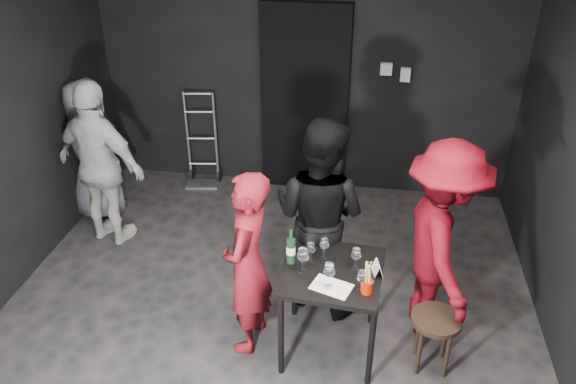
% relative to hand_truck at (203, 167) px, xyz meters
% --- Properties ---
extents(floor, '(4.50, 5.00, 0.02)m').
position_rel_hand_truck_xyz_m(floor, '(1.17, -2.32, -0.21)').
color(floor, black).
rests_on(floor, ground).
extents(wall_back, '(4.50, 0.04, 2.70)m').
position_rel_hand_truck_xyz_m(wall_back, '(1.17, 0.18, 1.14)').
color(wall_back, black).
rests_on(wall_back, ground).
extents(doorway, '(0.95, 0.10, 2.10)m').
position_rel_hand_truck_xyz_m(doorway, '(1.17, 0.12, 0.84)').
color(doorway, black).
rests_on(doorway, ground).
extents(wallbox_upper, '(0.12, 0.06, 0.12)m').
position_rel_hand_truck_xyz_m(wallbox_upper, '(2.02, 0.13, 1.24)').
color(wallbox_upper, '#B7B7B2').
rests_on(wallbox_upper, wall_back).
extents(wallbox_lower, '(0.10, 0.06, 0.14)m').
position_rel_hand_truck_xyz_m(wallbox_lower, '(2.22, 0.13, 1.19)').
color(wallbox_lower, '#B7B7B2').
rests_on(wallbox_lower, wall_back).
extents(hand_truck, '(0.38, 0.32, 1.12)m').
position_rel_hand_truck_xyz_m(hand_truck, '(0.00, 0.00, 0.00)').
color(hand_truck, '#B2B2B7').
rests_on(hand_truck, floor).
extents(tasting_table, '(0.72, 0.72, 0.75)m').
position_rel_hand_truck_xyz_m(tasting_table, '(1.72, -2.39, 0.44)').
color(tasting_table, black).
rests_on(tasting_table, floor).
extents(stool, '(0.36, 0.36, 0.47)m').
position_rel_hand_truck_xyz_m(stool, '(2.49, -2.46, 0.17)').
color(stool, black).
rests_on(stool, floor).
extents(server_red, '(0.39, 0.56, 1.49)m').
position_rel_hand_truck_xyz_m(server_red, '(1.10, -2.42, 0.54)').
color(server_red, maroon).
rests_on(server_red, floor).
extents(woman_black, '(1.03, 0.81, 1.87)m').
position_rel_hand_truck_xyz_m(woman_black, '(1.56, -1.82, 0.73)').
color(woman_black, black).
rests_on(woman_black, floor).
extents(man_maroon, '(0.76, 1.26, 1.82)m').
position_rel_hand_truck_xyz_m(man_maroon, '(2.50, -2.04, 0.70)').
color(man_maroon, '#55050D').
rests_on(man_maroon, floor).
extents(bystander_cream, '(1.17, 0.79, 1.82)m').
position_rel_hand_truck_xyz_m(bystander_cream, '(-0.57, -1.27, 0.70)').
color(bystander_cream, beige).
rests_on(bystander_cream, floor).
extents(bystander_grey, '(0.74, 0.41, 1.50)m').
position_rel_hand_truck_xyz_m(bystander_grey, '(-0.88, -0.83, 0.54)').
color(bystander_grey, slate).
rests_on(bystander_grey, floor).
extents(tasting_mat, '(0.32, 0.26, 0.00)m').
position_rel_hand_truck_xyz_m(tasting_mat, '(1.73, -2.58, 0.54)').
color(tasting_mat, white).
rests_on(tasting_mat, tasting_table).
extents(wine_glass_a, '(0.10, 0.10, 0.22)m').
position_rel_hand_truck_xyz_m(wine_glass_a, '(1.52, -2.45, 0.65)').
color(wine_glass_a, white).
rests_on(wine_glass_a, tasting_table).
extents(wine_glass_b, '(0.08, 0.08, 0.18)m').
position_rel_hand_truck_xyz_m(wine_glass_b, '(1.56, -2.32, 0.63)').
color(wine_glass_b, white).
rests_on(wine_glass_b, tasting_table).
extents(wine_glass_c, '(0.09, 0.09, 0.19)m').
position_rel_hand_truck_xyz_m(wine_glass_c, '(1.65, -2.26, 0.64)').
color(wine_glass_c, white).
rests_on(wine_glass_c, tasting_table).
extents(wine_glass_d, '(0.10, 0.10, 0.22)m').
position_rel_hand_truck_xyz_m(wine_glass_d, '(1.71, -2.58, 0.65)').
color(wine_glass_d, white).
rests_on(wine_glass_d, tasting_table).
extents(wine_glass_e, '(0.08, 0.08, 0.18)m').
position_rel_hand_truck_xyz_m(wine_glass_e, '(1.94, -2.59, 0.63)').
color(wine_glass_e, white).
rests_on(wine_glass_e, tasting_table).
extents(wine_glass_f, '(0.10, 0.10, 0.19)m').
position_rel_hand_truck_xyz_m(wine_glass_f, '(1.88, -2.35, 0.64)').
color(wine_glass_f, white).
rests_on(wine_glass_f, tasting_table).
extents(wine_bottle, '(0.07, 0.07, 0.28)m').
position_rel_hand_truck_xyz_m(wine_bottle, '(1.41, -2.35, 0.65)').
color(wine_bottle, black).
rests_on(wine_bottle, tasting_table).
extents(breadstick_cup, '(0.08, 0.08, 0.26)m').
position_rel_hand_truck_xyz_m(breadstick_cup, '(1.98, -2.60, 0.66)').
color(breadstick_cup, '#A11303').
rests_on(breadstick_cup, tasting_table).
extents(reserved_card, '(0.10, 0.14, 0.09)m').
position_rel_hand_truck_xyz_m(reserved_card, '(2.03, -2.38, 0.59)').
color(reserved_card, white).
rests_on(reserved_card, tasting_table).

